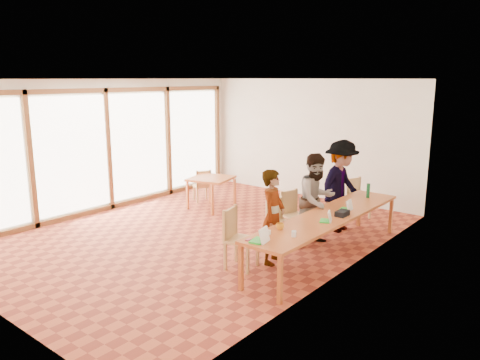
{
  "coord_description": "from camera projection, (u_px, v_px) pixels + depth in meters",
  "views": [
    {
      "loc": [
        6.14,
        -6.34,
        3.02
      ],
      "look_at": [
        0.59,
        0.46,
        1.1
      ],
      "focal_mm": 35.0,
      "sensor_mm": 36.0,
      "label": 1
    }
  ],
  "objects": [
    {
      "name": "chair_mid",
      "position": [
        277.0,
        216.0,
        8.68
      ],
      "size": [
        0.48,
        0.48,
        0.45
      ],
      "rotation": [
        0.0,
        0.0,
        -0.28
      ],
      "color": "#E2B471",
      "rests_on": "ground"
    },
    {
      "name": "laptop_mid",
      "position": [
        327.0,
        219.0,
        7.54
      ],
      "size": [
        0.25,
        0.26,
        0.18
      ],
      "rotation": [
        0.0,
        0.0,
        0.4
      ],
      "color": "green",
      "rests_on": "communal_table"
    },
    {
      "name": "chair_far",
      "position": [
        292.0,
        208.0,
        9.04
      ],
      "size": [
        0.52,
        0.52,
        0.48
      ],
      "rotation": [
        0.0,
        0.0,
        -0.3
      ],
      "color": "#E2B471",
      "rests_on": "ground"
    },
    {
      "name": "wall_back",
      "position": [
        309.0,
        139.0,
        11.95
      ],
      "size": [
        6.0,
        0.1,
        3.0
      ],
      "primitive_type": "cube",
      "color": "white",
      "rests_on": "ground"
    },
    {
      "name": "pink_phone",
      "position": [
        249.0,
        240.0,
        6.68
      ],
      "size": [
        0.05,
        0.1,
        0.01
      ],
      "primitive_type": "cube",
      "color": "#C9375C",
      "rests_on": "communal_table"
    },
    {
      "name": "laptop_far",
      "position": [
        347.0,
        207.0,
        8.18
      ],
      "size": [
        0.22,
        0.25,
        0.19
      ],
      "rotation": [
        0.0,
        0.0,
        0.11
      ],
      "color": "green",
      "rests_on": "communal_table"
    },
    {
      "name": "person_far",
      "position": [
        341.0,
        186.0,
        9.28
      ],
      "size": [
        0.72,
        1.21,
        1.84
      ],
      "primitive_type": "imported",
      "rotation": [
        0.0,
        0.0,
        1.54
      ],
      "color": "gray",
      "rests_on": "ground"
    },
    {
      "name": "chair_near",
      "position": [
        236.0,
        231.0,
        7.53
      ],
      "size": [
        0.55,
        0.55,
        0.52
      ],
      "rotation": [
        0.0,
        0.0,
        0.24
      ],
      "color": "#E2B471",
      "rests_on": "ground"
    },
    {
      "name": "wall_right",
      "position": [
        344.0,
        181.0,
        7.07
      ],
      "size": [
        0.1,
        8.0,
        3.0
      ],
      "primitive_type": "cube",
      "color": "white",
      "rests_on": "ground"
    },
    {
      "name": "clear_glass",
      "position": [
        294.0,
        234.0,
        6.82
      ],
      "size": [
        0.07,
        0.07,
        0.09
      ],
      "primitive_type": "cylinder",
      "color": "silver",
      "rests_on": "communal_table"
    },
    {
      "name": "ground",
      "position": [
        202.0,
        234.0,
        9.24
      ],
      "size": [
        8.0,
        8.0,
        0.0
      ],
      "primitive_type": "plane",
      "color": "#AC4929",
      "rests_on": "ground"
    },
    {
      "name": "laptop_near",
      "position": [
        261.0,
        238.0,
        6.6
      ],
      "size": [
        0.27,
        0.29,
        0.22
      ],
      "rotation": [
        0.0,
        0.0,
        0.19
      ],
      "color": "green",
      "rests_on": "communal_table"
    },
    {
      "name": "ceiling",
      "position": [
        199.0,
        78.0,
        8.59
      ],
      "size": [
        6.0,
        8.0,
        0.04
      ],
      "primitive_type": "cube",
      "color": "white",
      "rests_on": "wall_back"
    },
    {
      "name": "chair_spare",
      "position": [
        203.0,
        182.0,
        11.54
      ],
      "size": [
        0.52,
        0.52,
        0.43
      ],
      "rotation": [
        0.0,
        0.0,
        2.62
      ],
      "color": "#E2B471",
      "rests_on": "ground"
    },
    {
      "name": "side_table",
      "position": [
        211.0,
        181.0,
        10.91
      ],
      "size": [
        0.9,
        0.9,
        0.75
      ],
      "rotation": [
        0.0,
        0.0,
        0.26
      ],
      "color": "#BD5F2A",
      "rests_on": "ground"
    },
    {
      "name": "window_wall",
      "position": [
        108.0,
        145.0,
        10.74
      ],
      "size": [
        0.1,
        8.0,
        3.0
      ],
      "primitive_type": "cube",
      "color": "white",
      "rests_on": "ground"
    },
    {
      "name": "person_mid",
      "position": [
        316.0,
        200.0,
        8.52
      ],
      "size": [
        0.87,
        0.99,
        1.7
      ],
      "primitive_type": "imported",
      "rotation": [
        0.0,
        0.0,
        1.26
      ],
      "color": "gray",
      "rests_on": "ground"
    },
    {
      "name": "black_pouch",
      "position": [
        342.0,
        213.0,
        7.85
      ],
      "size": [
        0.16,
        0.26,
        0.09
      ],
      "primitive_type": "cube",
      "color": "black",
      "rests_on": "communal_table"
    },
    {
      "name": "condiment_cup",
      "position": [
        268.0,
        232.0,
        6.93
      ],
      "size": [
        0.08,
        0.08,
        0.06
      ],
      "primitive_type": "cylinder",
      "color": "white",
      "rests_on": "communal_table"
    },
    {
      "name": "green_bottle",
      "position": [
        368.0,
        191.0,
        9.03
      ],
      "size": [
        0.07,
        0.07,
        0.28
      ],
      "primitive_type": "cylinder",
      "color": "#156231",
      "rests_on": "communal_table"
    },
    {
      "name": "communal_table",
      "position": [
        329.0,
        218.0,
        7.92
      ],
      "size": [
        0.8,
        4.0,
        0.75
      ],
      "color": "#BD5F2A",
      "rests_on": "ground"
    },
    {
      "name": "chair_empty",
      "position": [
        356.0,
        193.0,
        10.28
      ],
      "size": [
        0.52,
        0.52,
        0.46
      ],
      "rotation": [
        0.0,
        0.0,
        -0.36
      ],
      "color": "#E2B471",
      "rests_on": "ground"
    },
    {
      "name": "yellow_mug",
      "position": [
        280.0,
        226.0,
        7.15
      ],
      "size": [
        0.13,
        0.13,
        0.1
      ],
      "primitive_type": "imported",
      "rotation": [
        0.0,
        0.0,
        -0.03
      ],
      "color": "orange",
      "rests_on": "communal_table"
    },
    {
      "name": "person_near",
      "position": [
        273.0,
        217.0,
        7.67
      ],
      "size": [
        0.53,
        0.66,
        1.58
      ],
      "primitive_type": "imported",
      "rotation": [
        0.0,
        0.0,
        1.86
      ],
      "color": "gray",
      "rests_on": "ground"
    }
  ]
}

